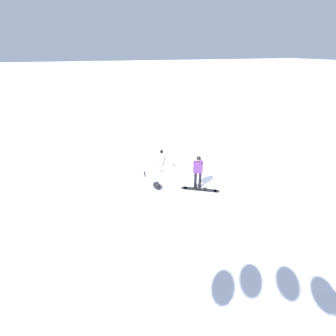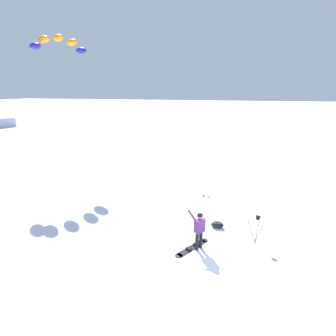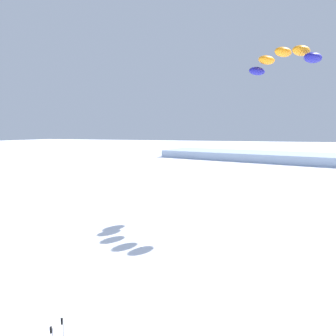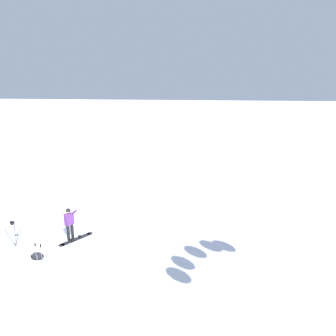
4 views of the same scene
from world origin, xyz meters
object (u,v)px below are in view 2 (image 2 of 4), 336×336
snowboard (192,247)px  gear_bag_large (217,225)px  camera_tripod (257,224)px  traction_kite (59,43)px  snowboarder (199,227)px  ski_poles (206,203)px

snowboard → gear_bag_large: size_ratio=2.64×
snowboard → camera_tripod: camera_tripod is taller
traction_kite → snowboard: bearing=-125.5°
traction_kite → camera_tripod: 17.42m
traction_kite → gear_bag_large: size_ratio=6.35×
snowboarder → camera_tripod: size_ratio=1.30×
snowboard → traction_kite: size_ratio=0.42×
gear_bag_large → camera_tripod: camera_tripod is taller
gear_bag_large → camera_tripod: (-0.83, -1.63, 0.76)m
camera_tripod → snowboard: bearing=112.7°
traction_kite → camera_tripod: traction_kite is taller
camera_tripod → traction_kite: bearing=63.1°
ski_poles → snowboarder: bearing=-179.3°
gear_bag_large → ski_poles: ski_poles is taller
snowboard → ski_poles: (2.64, -0.22, 0.79)m
snowboarder → gear_bag_large: 2.12m
snowboard → gear_bag_large: gear_bag_large is taller
snowboard → camera_tripod: (1.05, -2.50, 0.88)m
snowboarder → snowboard: (-0.03, 0.25, -0.96)m
snowboard → traction_kite: bearing=54.5°
snowboarder → ski_poles: size_ratio=1.33×
snowboarder → camera_tripod: bearing=-65.6°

